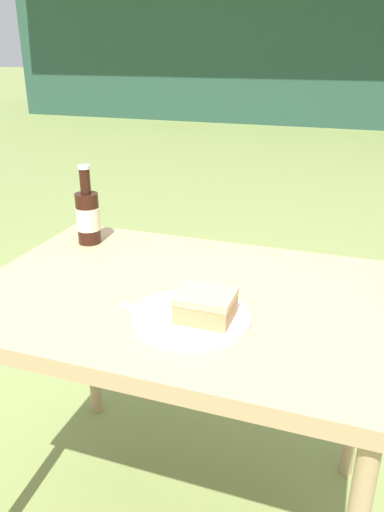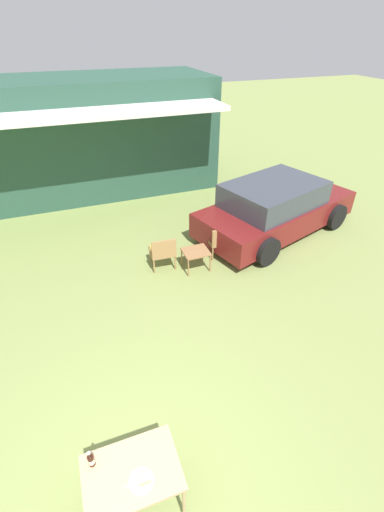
% 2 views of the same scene
% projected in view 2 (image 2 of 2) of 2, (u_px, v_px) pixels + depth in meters
% --- Properties ---
extents(ground_plane, '(60.00, 60.00, 0.00)m').
position_uv_depth(ground_plane, '(138.00, 502.00, 3.90)').
color(ground_plane, olive).
extents(cabin_building, '(10.81, 4.26, 3.27)m').
position_uv_depth(cabin_building, '(30.00, 141.00, 10.03)').
color(cabin_building, '#284C3D').
rests_on(cabin_building, ground_plane).
extents(parked_car, '(4.61, 2.97, 1.36)m').
position_uv_depth(parked_car, '(275.00, 208.00, 8.61)').
color(parked_car, maroon).
rests_on(parked_car, ground_plane).
extents(wicker_chair_cushioned, '(0.56, 0.55, 0.78)m').
position_uv_depth(wicker_chair_cushioned, '(163.00, 250.00, 7.41)').
color(wicker_chair_cushioned, '#9E7547').
rests_on(wicker_chair_cushioned, ground_plane).
extents(wicker_chair_plain, '(0.56, 0.55, 0.78)m').
position_uv_depth(wicker_chair_plain, '(221.00, 239.00, 7.78)').
color(wicker_chair_plain, '#9E7547').
rests_on(wicker_chair_plain, ground_plane).
extents(garden_side_table, '(0.55, 0.49, 0.45)m').
position_uv_depth(garden_side_table, '(196.00, 253.00, 7.38)').
color(garden_side_table, '#996B42').
rests_on(garden_side_table, ground_plane).
extents(patio_table, '(0.99, 0.70, 0.73)m').
position_uv_depth(patio_table, '(132.00, 475.00, 3.53)').
color(patio_table, tan).
rests_on(patio_table, ground_plane).
extents(cake_on_plate, '(0.26, 0.26, 0.07)m').
position_uv_depth(cake_on_plate, '(143.00, 480.00, 3.41)').
color(cake_on_plate, white).
rests_on(cake_on_plate, patio_table).
extents(cola_bottle_near, '(0.07, 0.07, 0.23)m').
position_uv_depth(cola_bottle_near, '(91.00, 460.00, 3.50)').
color(cola_bottle_near, black).
rests_on(cola_bottle_near, patio_table).
extents(fork, '(0.20, 0.03, 0.01)m').
position_uv_depth(fork, '(134.00, 484.00, 3.39)').
color(fork, silver).
rests_on(fork, patio_table).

